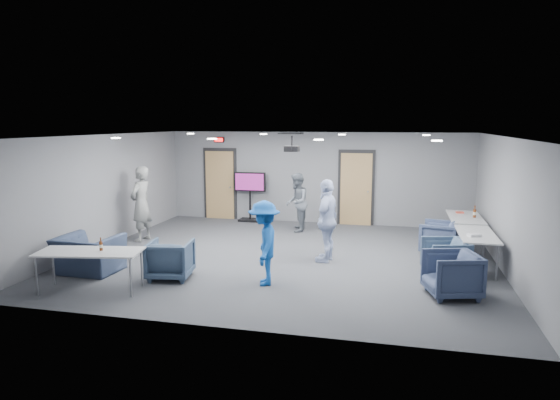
% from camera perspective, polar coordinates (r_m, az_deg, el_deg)
% --- Properties ---
extents(floor, '(9.00, 9.00, 0.00)m').
position_cam_1_polar(floor, '(11.25, 0.67, -6.53)').
color(floor, '#34363B').
rests_on(floor, ground).
extents(ceiling, '(9.00, 9.00, 0.00)m').
position_cam_1_polar(ceiling, '(10.84, 0.70, 7.35)').
color(ceiling, white).
rests_on(ceiling, wall_back).
extents(wall_back, '(9.00, 0.02, 2.70)m').
position_cam_1_polar(wall_back, '(14.86, 4.11, 2.55)').
color(wall_back, slate).
rests_on(wall_back, floor).
extents(wall_front, '(9.00, 0.02, 2.70)m').
position_cam_1_polar(wall_front, '(7.19, -6.42, -4.40)').
color(wall_front, slate).
rests_on(wall_front, floor).
extents(wall_left, '(0.02, 8.00, 2.70)m').
position_cam_1_polar(wall_left, '(12.73, -19.48, 0.98)').
color(wall_left, slate).
rests_on(wall_left, floor).
extents(wall_right, '(0.02, 8.00, 2.70)m').
position_cam_1_polar(wall_right, '(10.90, 24.41, -0.57)').
color(wall_right, slate).
rests_on(wall_right, floor).
extents(door_left, '(1.06, 0.17, 2.24)m').
position_cam_1_polar(door_left, '(15.62, -6.86, 1.78)').
color(door_left, black).
rests_on(door_left, wall_back).
extents(door_right, '(1.06, 0.17, 2.24)m').
position_cam_1_polar(door_right, '(14.70, 8.68, 1.29)').
color(door_right, black).
rests_on(door_right, wall_back).
extents(exit_sign, '(0.32, 0.08, 0.16)m').
position_cam_1_polar(exit_sign, '(15.49, -6.98, 6.85)').
color(exit_sign, black).
rests_on(exit_sign, wall_back).
extents(hvac_diffuser, '(0.60, 0.60, 0.03)m').
position_cam_1_polar(hvac_diffuser, '(13.69, 1.26, 7.62)').
color(hvac_diffuser, black).
rests_on(hvac_diffuser, ceiling).
extents(downlights, '(6.18, 3.78, 0.02)m').
position_cam_1_polar(downlights, '(10.85, 0.70, 7.27)').
color(downlights, white).
rests_on(downlights, ceiling).
extents(person_a, '(0.54, 0.74, 1.90)m').
position_cam_1_polar(person_a, '(13.05, -15.59, -0.43)').
color(person_a, gray).
rests_on(person_a, floor).
extents(person_b, '(0.70, 0.85, 1.62)m').
position_cam_1_polar(person_b, '(13.69, 1.91, -0.28)').
color(person_b, slate).
rests_on(person_b, floor).
extents(person_c, '(0.61, 1.11, 1.79)m').
position_cam_1_polar(person_c, '(10.79, 5.39, -2.34)').
color(person_c, silver).
rests_on(person_c, floor).
extents(person_d, '(0.82, 1.13, 1.57)m').
position_cam_1_polar(person_d, '(9.24, -1.82, -4.93)').
color(person_d, '#1951A7').
rests_on(person_d, floor).
extents(chair_right_a, '(0.97, 0.95, 0.74)m').
position_cam_1_polar(chair_right_a, '(12.05, 17.71, -4.09)').
color(chair_right_a, '#3B4766').
rests_on(chair_right_a, floor).
extents(chair_right_b, '(0.97, 0.95, 0.73)m').
position_cam_1_polar(chair_right_b, '(10.39, 18.38, -6.23)').
color(chair_right_b, '#3B4F67').
rests_on(chair_right_b, floor).
extents(chair_right_c, '(1.06, 1.04, 0.78)m').
position_cam_1_polar(chair_right_c, '(9.20, 19.02, -8.05)').
color(chair_right_c, '#35405C').
rests_on(chair_right_c, floor).
extents(chair_front_a, '(0.92, 0.94, 0.75)m').
position_cam_1_polar(chair_front_a, '(9.92, -12.42, -6.64)').
color(chair_front_a, '#37485F').
rests_on(chair_front_a, floor).
extents(chair_front_b, '(1.19, 1.05, 0.75)m').
position_cam_1_polar(chair_front_b, '(10.74, -21.00, -5.82)').
color(chair_front_b, '#313D55').
rests_on(chair_front_b, floor).
extents(table_right_a, '(0.76, 1.81, 0.73)m').
position_cam_1_polar(table_right_a, '(12.87, 20.40, -1.98)').
color(table_right_a, '#A8AAAC').
rests_on(table_right_a, floor).
extents(table_right_b, '(0.72, 1.72, 0.73)m').
position_cam_1_polar(table_right_b, '(11.03, 21.55, -3.83)').
color(table_right_b, '#A8AAAC').
rests_on(table_right_b, floor).
extents(table_front_left, '(1.93, 1.09, 0.73)m').
position_cam_1_polar(table_front_left, '(9.53, -20.94, -5.73)').
color(table_front_left, '#A8AAAC').
rests_on(table_front_left, floor).
extents(bottle_front, '(0.06, 0.06, 0.24)m').
position_cam_1_polar(bottle_front, '(9.46, -19.78, -4.94)').
color(bottle_front, '#5E2A10').
rests_on(bottle_front, table_front_left).
extents(bottle_right, '(0.08, 0.08, 0.29)m').
position_cam_1_polar(bottle_right, '(12.79, 21.35, -1.41)').
color(bottle_right, '#5E2A10').
rests_on(bottle_right, table_right_a).
extents(snack_box, '(0.20, 0.15, 0.04)m').
position_cam_1_polar(snack_box, '(13.28, 19.87, -1.35)').
color(snack_box, '#C54331').
rests_on(snack_box, table_right_a).
extents(wrapper, '(0.27, 0.24, 0.05)m').
position_cam_1_polar(wrapper, '(10.73, 21.32, -3.75)').
color(wrapper, silver).
rests_on(wrapper, table_right_b).
extents(tv_stand, '(0.97, 0.46, 1.49)m').
position_cam_1_polar(tv_stand, '(15.12, -3.45, 0.74)').
color(tv_stand, black).
rests_on(tv_stand, floor).
extents(projector, '(0.32, 0.31, 0.35)m').
position_cam_1_polar(projector, '(11.21, 1.36, 5.90)').
color(projector, black).
rests_on(projector, ceiling).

